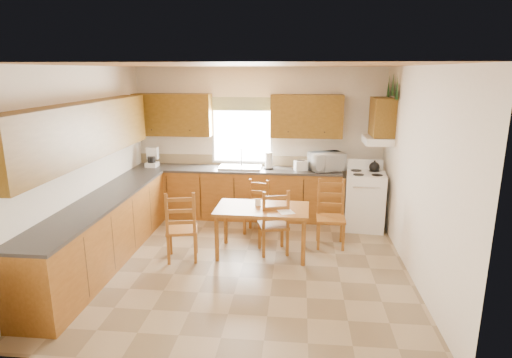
# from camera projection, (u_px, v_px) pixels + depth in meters

# --- Properties ---
(floor) EXTENTS (4.50, 4.50, 0.00)m
(floor) POSITION_uv_depth(u_px,v_px,m) (243.00, 263.00, 6.03)
(floor) COLOR #937C5B
(floor) RESTS_ON ground
(ceiling) EXTENTS (4.50, 4.50, 0.00)m
(ceiling) POSITION_uv_depth(u_px,v_px,m) (242.00, 65.00, 5.37)
(ceiling) COLOR #9C642E
(ceiling) RESTS_ON floor
(wall_left) EXTENTS (4.50, 4.50, 0.00)m
(wall_left) POSITION_uv_depth(u_px,v_px,m) (82.00, 166.00, 5.92)
(wall_left) COLOR silver
(wall_left) RESTS_ON floor
(wall_right) EXTENTS (4.50, 4.50, 0.00)m
(wall_right) POSITION_uv_depth(u_px,v_px,m) (416.00, 174.00, 5.48)
(wall_right) COLOR silver
(wall_right) RESTS_ON floor
(wall_back) EXTENTS (4.50, 4.50, 0.00)m
(wall_back) POSITION_uv_depth(u_px,v_px,m) (259.00, 142.00, 7.87)
(wall_back) COLOR silver
(wall_back) RESTS_ON floor
(wall_front) EXTENTS (4.50, 4.50, 0.00)m
(wall_front) POSITION_uv_depth(u_px,v_px,m) (207.00, 231.00, 3.53)
(wall_front) COLOR silver
(wall_front) RESTS_ON floor
(lower_cab_back) EXTENTS (3.75, 0.60, 0.88)m
(lower_cab_back) POSITION_uv_depth(u_px,v_px,m) (237.00, 194.00, 7.84)
(lower_cab_back) COLOR brown
(lower_cab_back) RESTS_ON floor
(lower_cab_left) EXTENTS (0.60, 3.60, 0.88)m
(lower_cab_left) POSITION_uv_depth(u_px,v_px,m) (103.00, 232.00, 5.97)
(lower_cab_left) COLOR brown
(lower_cab_left) RESTS_ON floor
(counter_back) EXTENTS (3.75, 0.63, 0.04)m
(counter_back) POSITION_uv_depth(u_px,v_px,m) (236.00, 169.00, 7.73)
(counter_back) COLOR #383533
(counter_back) RESTS_ON lower_cab_back
(counter_left) EXTENTS (0.63, 3.60, 0.04)m
(counter_left) POSITION_uv_depth(u_px,v_px,m) (101.00, 201.00, 5.86)
(counter_left) COLOR #383533
(counter_left) RESTS_ON lower_cab_left
(backsplash) EXTENTS (3.75, 0.01, 0.18)m
(backsplash) POSITION_uv_depth(u_px,v_px,m) (239.00, 160.00, 7.98)
(backsplash) COLOR #94805B
(backsplash) RESTS_ON counter_back
(upper_cab_back_left) EXTENTS (1.41, 0.33, 0.75)m
(upper_cab_back_left) POSITION_uv_depth(u_px,v_px,m) (173.00, 115.00, 7.74)
(upper_cab_back_left) COLOR brown
(upper_cab_back_left) RESTS_ON wall_back
(upper_cab_back_right) EXTENTS (1.25, 0.33, 0.75)m
(upper_cab_back_right) POSITION_uv_depth(u_px,v_px,m) (307.00, 116.00, 7.50)
(upper_cab_back_right) COLOR brown
(upper_cab_back_right) RESTS_ON wall_back
(upper_cab_left) EXTENTS (0.33, 3.60, 0.75)m
(upper_cab_left) POSITION_uv_depth(u_px,v_px,m) (84.00, 131.00, 5.63)
(upper_cab_left) COLOR brown
(upper_cab_left) RESTS_ON wall_left
(upper_cab_stove) EXTENTS (0.33, 0.62, 0.62)m
(upper_cab_stove) POSITION_uv_depth(u_px,v_px,m) (382.00, 117.00, 6.95)
(upper_cab_stove) COLOR brown
(upper_cab_stove) RESTS_ON wall_right
(range_hood) EXTENTS (0.44, 0.62, 0.12)m
(range_hood) POSITION_uv_depth(u_px,v_px,m) (377.00, 140.00, 7.05)
(range_hood) COLOR white
(range_hood) RESTS_ON wall_right
(window_frame) EXTENTS (1.13, 0.02, 1.18)m
(window_frame) POSITION_uv_depth(u_px,v_px,m) (242.00, 131.00, 7.82)
(window_frame) COLOR white
(window_frame) RESTS_ON wall_back
(window_pane) EXTENTS (1.05, 0.01, 1.10)m
(window_pane) POSITION_uv_depth(u_px,v_px,m) (242.00, 132.00, 7.82)
(window_pane) COLOR white
(window_pane) RESTS_ON wall_back
(window_valance) EXTENTS (1.19, 0.01, 0.24)m
(window_valance) POSITION_uv_depth(u_px,v_px,m) (242.00, 104.00, 7.67)
(window_valance) COLOR #425B32
(window_valance) RESTS_ON wall_back
(sink_basin) EXTENTS (0.75, 0.45, 0.04)m
(sink_basin) POSITION_uv_depth(u_px,v_px,m) (240.00, 167.00, 7.71)
(sink_basin) COLOR silver
(sink_basin) RESTS_ON counter_back
(pine_decal_a) EXTENTS (0.22, 0.22, 0.36)m
(pine_decal_a) POSITION_uv_depth(u_px,v_px,m) (397.00, 88.00, 6.51)
(pine_decal_a) COLOR #173B1B
(pine_decal_a) RESTS_ON wall_right
(pine_decal_b) EXTENTS (0.22, 0.22, 0.36)m
(pine_decal_b) POSITION_uv_depth(u_px,v_px,m) (393.00, 84.00, 6.81)
(pine_decal_b) COLOR #173B1B
(pine_decal_b) RESTS_ON wall_right
(pine_decal_c) EXTENTS (0.22, 0.22, 0.36)m
(pine_decal_c) POSITION_uv_depth(u_px,v_px,m) (389.00, 86.00, 7.13)
(pine_decal_c) COLOR #173B1B
(pine_decal_c) RESTS_ON wall_right
(stove) EXTENTS (0.70, 0.72, 0.95)m
(stove) POSITION_uv_depth(u_px,v_px,m) (365.00, 201.00, 7.28)
(stove) COLOR white
(stove) RESTS_ON floor
(coffeemaker) EXTENTS (0.20, 0.24, 0.34)m
(coffeemaker) POSITION_uv_depth(u_px,v_px,m) (152.00, 158.00, 7.81)
(coffeemaker) COLOR white
(coffeemaker) RESTS_ON counter_back
(paper_towel) EXTENTS (0.15, 0.15, 0.30)m
(paper_towel) POSITION_uv_depth(u_px,v_px,m) (269.00, 161.00, 7.64)
(paper_towel) COLOR white
(paper_towel) RESTS_ON counter_back
(toaster) EXTENTS (0.25, 0.20, 0.17)m
(toaster) POSITION_uv_depth(u_px,v_px,m) (301.00, 166.00, 7.52)
(toaster) COLOR white
(toaster) RESTS_ON counter_back
(microwave) EXTENTS (0.64, 0.57, 0.32)m
(microwave) POSITION_uv_depth(u_px,v_px,m) (327.00, 161.00, 7.52)
(microwave) COLOR white
(microwave) RESTS_ON counter_back
(dining_table) EXTENTS (1.36, 0.80, 0.72)m
(dining_table) POSITION_uv_depth(u_px,v_px,m) (262.00, 231.00, 6.25)
(dining_table) COLOR brown
(dining_table) RESTS_ON floor
(chair_near_left) EXTENTS (0.51, 0.49, 1.02)m
(chair_near_left) POSITION_uv_depth(u_px,v_px,m) (182.00, 225.00, 6.05)
(chair_near_left) COLOR brown
(chair_near_left) RESTS_ON floor
(chair_near_right) EXTENTS (0.50, 0.49, 0.98)m
(chair_near_right) POSITION_uv_depth(u_px,v_px,m) (273.00, 221.00, 6.27)
(chair_near_right) COLOR brown
(chair_near_right) RESTS_ON floor
(chair_far_left) EXTENTS (0.43, 0.42, 0.87)m
(chair_far_left) POSITION_uv_depth(u_px,v_px,m) (256.00, 208.00, 7.07)
(chair_far_left) COLOR brown
(chair_far_left) RESTS_ON floor
(chair_far_right) EXTENTS (0.43, 0.41, 1.02)m
(chair_far_right) POSITION_uv_depth(u_px,v_px,m) (331.00, 214.00, 6.50)
(chair_far_right) COLOR brown
(chair_far_right) RESTS_ON floor
(table_paper) EXTENTS (0.28, 0.32, 0.00)m
(table_paper) POSITION_uv_depth(u_px,v_px,m) (285.00, 211.00, 5.99)
(table_paper) COLOR white
(table_paper) RESTS_ON dining_table
(table_card) EXTENTS (0.08, 0.04, 0.11)m
(table_card) POSITION_uv_depth(u_px,v_px,m) (258.00, 202.00, 6.23)
(table_card) COLOR white
(table_card) RESTS_ON dining_table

